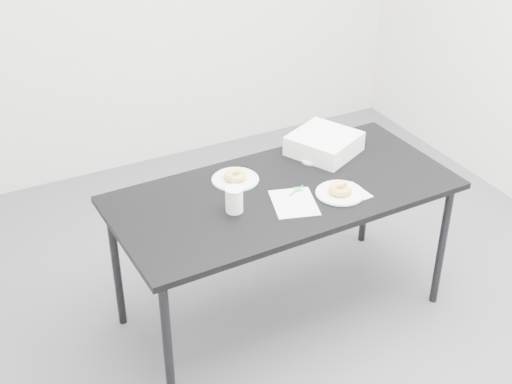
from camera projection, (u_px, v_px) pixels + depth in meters
name	position (u px, v px, depth m)	size (l,w,h in m)	color
floor	(280.00, 319.00, 3.81)	(4.00, 4.00, 0.00)	#535358
table	(284.00, 200.00, 3.50)	(1.71, 0.84, 0.77)	black
scorecard	(294.00, 203.00, 3.37)	(0.20, 0.25, 0.00)	silver
logo_patch	(298.00, 189.00, 3.46)	(0.04, 0.04, 0.00)	green
pen	(296.00, 191.00, 3.45)	(0.01, 0.01, 0.12)	#0E879B
napkin	(349.00, 194.00, 3.43)	(0.16, 0.16, 0.00)	silver
plate_near	(340.00, 193.00, 3.43)	(0.24, 0.24, 0.01)	silver
donut_near	(340.00, 189.00, 3.42)	(0.11, 0.11, 0.04)	gold
plate_far	(235.00, 179.00, 3.55)	(0.24, 0.24, 0.01)	silver
donut_far	(235.00, 176.00, 3.54)	(0.11, 0.11, 0.04)	gold
coffee_cup	(234.00, 200.00, 3.27)	(0.08, 0.08, 0.12)	white
cup_lid	(310.00, 160.00, 3.71)	(0.09, 0.09, 0.01)	white
bakery_box	(324.00, 144.00, 3.77)	(0.32, 0.32, 0.11)	white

